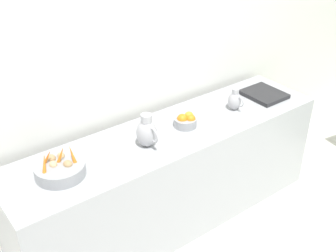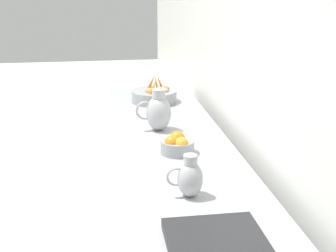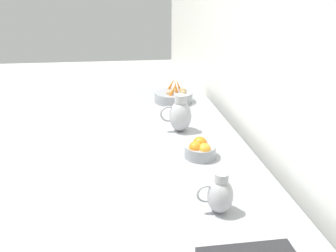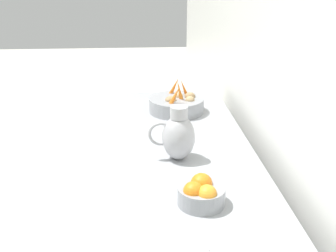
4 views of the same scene
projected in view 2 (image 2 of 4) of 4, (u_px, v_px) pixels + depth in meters
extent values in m
cube|color=silver|center=(293.00, 41.00, 1.95)|extent=(0.10, 8.49, 3.00)
cube|color=#9EA0A5|center=(173.00, 214.00, 2.69)|extent=(0.65, 2.64, 0.87)
cylinder|color=gray|center=(154.00, 96.00, 3.39)|extent=(0.33, 0.33, 0.09)
torus|color=gray|center=(154.00, 101.00, 3.40)|extent=(0.19, 0.19, 0.01)
cone|color=orange|center=(160.00, 83.00, 3.42)|extent=(0.08, 0.08, 0.14)
cone|color=orange|center=(153.00, 88.00, 3.28)|extent=(0.09, 0.04, 0.14)
cone|color=orange|center=(152.00, 82.00, 3.46)|extent=(0.09, 0.08, 0.14)
cone|color=orange|center=(157.00, 85.00, 3.34)|extent=(0.07, 0.08, 0.15)
ellipsoid|color=tan|center=(165.00, 91.00, 3.34)|extent=(0.06, 0.05, 0.05)
ellipsoid|color=#9E7F56|center=(165.00, 89.00, 3.40)|extent=(0.07, 0.06, 0.05)
ellipsoid|color=tan|center=(155.00, 89.00, 3.41)|extent=(0.06, 0.05, 0.05)
ellipsoid|color=#9E7F56|center=(150.00, 92.00, 3.33)|extent=(0.07, 0.06, 0.05)
cylinder|color=gray|center=(177.00, 147.00, 2.42)|extent=(0.18, 0.18, 0.07)
sphere|color=orange|center=(177.00, 139.00, 2.43)|extent=(0.08, 0.08, 0.08)
sphere|color=orange|center=(172.00, 143.00, 2.38)|extent=(0.08, 0.08, 0.08)
sphere|color=orange|center=(181.00, 144.00, 2.36)|extent=(0.07, 0.07, 0.07)
ellipsoid|color=#A3A3A8|center=(159.00, 113.00, 2.76)|extent=(0.15, 0.15, 0.21)
cylinder|color=#A3A3A8|center=(159.00, 94.00, 2.72)|extent=(0.08, 0.08, 0.06)
torus|color=#A3A3A8|center=(145.00, 111.00, 2.74)|extent=(0.11, 0.01, 0.11)
ellipsoid|color=#A3A3A8|center=(190.00, 179.00, 1.93)|extent=(0.11, 0.11, 0.15)
cylinder|color=#A3A3A8|center=(190.00, 160.00, 1.90)|extent=(0.06, 0.06, 0.04)
torus|color=#A3A3A8|center=(176.00, 177.00, 1.92)|extent=(0.08, 0.01, 0.08)
cube|color=#232326|center=(216.00, 241.00, 1.59)|extent=(0.34, 0.30, 0.04)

